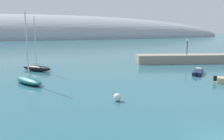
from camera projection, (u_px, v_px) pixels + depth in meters
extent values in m
cube|color=gray|center=(193.00, 58.00, 56.47)|extent=(26.77, 10.82, 1.94)
ellipsoid|color=#999EA8|center=(31.00, 38.00, 189.38)|extent=(349.19, 76.84, 36.49)
ellipsoid|color=black|center=(37.00, 68.00, 45.57)|extent=(5.89, 5.82, 1.06)
cylinder|color=silver|center=(35.00, 41.00, 44.69)|extent=(0.14, 0.14, 9.18)
cube|color=silver|center=(38.00, 64.00, 45.29)|extent=(2.16, 2.11, 0.10)
ellipsoid|color=#1E6B70|center=(29.00, 81.00, 35.11)|extent=(4.77, 6.60, 0.96)
cylinder|color=silver|center=(27.00, 45.00, 34.23)|extent=(0.17, 0.17, 9.28)
cube|color=silver|center=(28.00, 75.00, 35.16)|extent=(1.40, 2.59, 0.10)
cube|color=black|center=(215.00, 78.00, 35.96)|extent=(0.57, 0.55, 0.74)
cube|color=navy|center=(198.00, 72.00, 42.44)|extent=(4.21, 4.33, 0.61)
cube|color=black|center=(196.00, 74.00, 40.15)|extent=(0.56, 0.57, 0.55)
cube|color=#B2B7C1|center=(198.00, 69.00, 42.97)|extent=(1.40, 1.40, 0.40)
sphere|color=silver|center=(117.00, 97.00, 26.79)|extent=(0.88, 0.88, 0.88)
cylinder|color=black|center=(187.00, 48.00, 54.47)|extent=(0.16, 0.16, 3.22)
sphere|color=#EAEACC|center=(188.00, 40.00, 54.16)|extent=(0.36, 0.36, 0.36)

